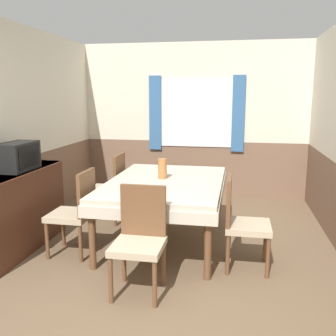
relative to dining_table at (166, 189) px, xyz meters
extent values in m
plane|color=brown|center=(0.06, -1.78, -0.65)|extent=(16.00, 16.00, 0.00)
cube|color=silver|center=(0.06, 2.19, 1.13)|extent=(4.21, 0.05, 1.65)
cube|color=brown|center=(0.06, 2.19, -0.17)|extent=(4.21, 0.05, 0.95)
cube|color=white|center=(0.11, 2.16, 0.78)|extent=(1.29, 0.01, 1.13)
cube|color=#386699|center=(-0.60, 2.14, 0.78)|extent=(0.21, 0.03, 1.26)
cube|color=#386699|center=(0.81, 2.14, 0.78)|extent=(0.21, 0.03, 1.26)
cube|color=silver|center=(-1.87, 0.19, 1.13)|extent=(0.05, 4.35, 1.65)
cube|color=brown|center=(-1.87, 0.19, -0.17)|extent=(0.05, 4.35, 0.95)
cube|color=beige|center=(0.00, 0.00, 0.07)|extent=(1.32, 1.93, 0.06)
cube|color=beige|center=(0.00, 0.00, -0.02)|extent=(1.35, 1.96, 0.12)
cylinder|color=brown|center=(-0.58, -0.89, -0.30)|extent=(0.07, 0.07, 0.69)
cylinder|color=brown|center=(0.58, -0.89, -0.30)|extent=(0.07, 0.07, 0.69)
cylinder|color=brown|center=(-0.58, 0.89, -0.30)|extent=(0.07, 0.07, 0.69)
cylinder|color=brown|center=(0.58, 0.89, -0.30)|extent=(0.07, 0.07, 0.69)
cylinder|color=brown|center=(-1.14, 0.38, -0.44)|extent=(0.04, 0.04, 0.41)
cylinder|color=brown|center=(-1.14, 0.76, -0.44)|extent=(0.04, 0.04, 0.41)
cylinder|color=brown|center=(-0.76, 0.38, -0.44)|extent=(0.04, 0.04, 0.41)
cylinder|color=brown|center=(-0.76, 0.76, -0.44)|extent=(0.04, 0.04, 0.41)
cube|color=tan|center=(-0.95, 0.57, -0.20)|extent=(0.44, 0.44, 0.06)
cube|color=brown|center=(-0.75, 0.57, 0.06)|extent=(0.04, 0.42, 0.47)
cylinder|color=brown|center=(-1.14, -0.76, -0.44)|extent=(0.04, 0.04, 0.41)
cylinder|color=brown|center=(-1.14, -0.38, -0.44)|extent=(0.04, 0.04, 0.41)
cylinder|color=brown|center=(-0.76, -0.76, -0.44)|extent=(0.04, 0.04, 0.41)
cylinder|color=brown|center=(-0.76, -0.38, -0.44)|extent=(0.04, 0.04, 0.41)
cube|color=tan|center=(-0.95, -0.57, -0.20)|extent=(0.44, 0.44, 0.06)
cube|color=brown|center=(-0.75, -0.57, 0.06)|extent=(0.04, 0.42, 0.47)
cylinder|color=brown|center=(1.14, -0.38, -0.44)|extent=(0.04, 0.04, 0.41)
cylinder|color=brown|center=(1.14, -0.76, -0.44)|extent=(0.04, 0.04, 0.41)
cylinder|color=brown|center=(0.76, -0.38, -0.44)|extent=(0.04, 0.04, 0.41)
cylinder|color=brown|center=(0.76, -0.76, -0.44)|extent=(0.04, 0.04, 0.41)
cube|color=tan|center=(0.95, -0.57, -0.20)|extent=(0.44, 0.44, 0.06)
cube|color=brown|center=(0.75, -0.57, 0.06)|extent=(0.04, 0.42, 0.47)
cylinder|color=brown|center=(0.19, -1.45, -0.44)|extent=(0.04, 0.04, 0.41)
cylinder|color=brown|center=(-0.19, -1.45, -0.44)|extent=(0.04, 0.04, 0.41)
cylinder|color=brown|center=(0.19, -1.07, -0.44)|extent=(0.04, 0.04, 0.41)
cylinder|color=brown|center=(-0.19, -1.07, -0.44)|extent=(0.04, 0.04, 0.41)
cube|color=tan|center=(0.00, -1.26, -0.20)|extent=(0.44, 0.44, 0.06)
cube|color=brown|center=(0.00, -1.06, 0.06)|extent=(0.42, 0.04, 0.47)
cube|color=#4C2819|center=(-1.61, -0.55, -0.19)|extent=(0.44, 1.42, 0.91)
cube|color=brown|center=(-1.61, -0.55, 0.26)|extent=(0.46, 1.44, 0.02)
cube|color=black|center=(-1.57, -0.51, 0.42)|extent=(0.28, 0.50, 0.31)
cube|color=black|center=(-1.43, -0.51, 0.43)|extent=(0.01, 0.41, 0.24)
cylinder|color=#B26B38|center=(-0.06, 0.09, 0.22)|extent=(0.10, 0.10, 0.24)
camera|label=1|loc=(0.82, -4.22, 1.09)|focal=40.00mm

